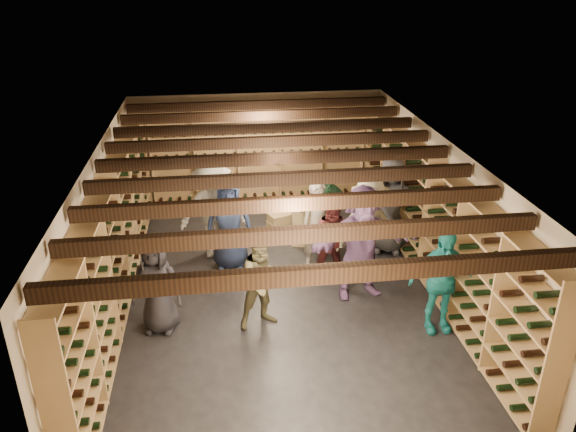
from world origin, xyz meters
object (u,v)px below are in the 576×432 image
(person_4, at_px, (441,281))
(crate_stack_left, at_px, (306,223))
(person_2, at_px, (263,281))
(person_6, at_px, (229,224))
(person_3, at_px, (368,228))
(crate_loose, at_px, (283,216))
(crate_stack_right, at_px, (281,221))
(person_7, at_px, (318,226))
(person_9, at_px, (213,209))
(person_8, at_px, (334,241))
(person_10, at_px, (326,210))
(person_0, at_px, (157,285))
(person_11, at_px, (361,242))
(person_12, at_px, (390,205))

(person_4, bearing_deg, crate_stack_left, 116.59)
(person_2, bearing_deg, person_6, 85.86)
(person_3, bearing_deg, crate_loose, 107.54)
(person_4, relative_size, person_6, 0.96)
(crate_stack_right, bearing_deg, person_7, -74.76)
(person_4, height_order, person_9, person_9)
(person_8, relative_size, person_10, 0.95)
(crate_stack_right, bearing_deg, person_0, -124.25)
(crate_stack_right, distance_m, person_0, 3.91)
(person_2, distance_m, person_8, 1.69)
(person_11, bearing_deg, crate_stack_left, 98.60)
(person_6, bearing_deg, person_10, 18.29)
(crate_stack_left, distance_m, person_2, 2.77)
(person_7, distance_m, person_8, 0.55)
(crate_stack_left, distance_m, person_10, 0.59)
(person_2, height_order, person_10, person_10)
(crate_loose, relative_size, person_7, 0.31)
(person_7, height_order, person_11, person_11)
(person_0, bearing_deg, person_11, 22.43)
(person_2, xyz_separation_m, person_7, (1.10, 1.61, 0.06))
(crate_stack_left, height_order, person_3, person_3)
(person_2, distance_m, person_7, 1.95)
(crate_stack_left, xyz_separation_m, person_3, (0.84, -1.31, 0.47))
(person_3, distance_m, person_11, 0.64)
(person_7, relative_size, person_9, 0.88)
(crate_stack_right, bearing_deg, person_3, -58.62)
(crate_stack_left, relative_size, person_9, 0.46)
(crate_stack_left, xyz_separation_m, crate_loose, (-0.31, 1.15, -0.34))
(person_8, bearing_deg, person_2, -135.31)
(crate_stack_left, bearing_deg, person_9, -172.19)
(crate_loose, xyz_separation_m, person_7, (0.36, -2.08, 0.73))
(person_4, height_order, person_10, person_4)
(crate_stack_left, height_order, crate_stack_right, crate_stack_left)
(person_0, relative_size, person_10, 0.93)
(crate_loose, relative_size, person_2, 0.33)
(person_9, distance_m, person_12, 3.23)
(crate_stack_right, height_order, person_9, person_9)
(person_2, bearing_deg, person_0, 160.14)
(crate_loose, distance_m, person_10, 1.74)
(crate_stack_left, bearing_deg, person_8, -80.65)
(person_2, height_order, person_12, person_12)
(person_3, bearing_deg, person_2, -154.60)
(person_11, xyz_separation_m, person_12, (0.90, 1.42, -0.03))
(person_12, bearing_deg, person_2, -126.29)
(crate_stack_right, xyz_separation_m, person_0, (-2.18, -3.20, 0.59))
(person_0, bearing_deg, person_9, 81.31)
(crate_stack_right, distance_m, person_3, 2.50)
(person_8, relative_size, person_11, 0.81)
(person_4, distance_m, person_11, 1.42)
(person_6, relative_size, person_7, 1.03)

